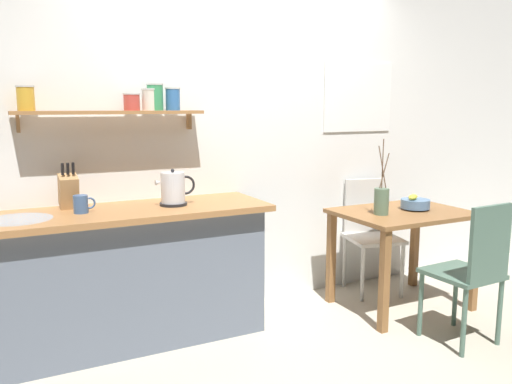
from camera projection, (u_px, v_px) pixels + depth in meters
ground_plane at (285, 330)px, 3.63m from camera, size 14.00×14.00×0.00m
back_wall at (268, 131)px, 4.07m from camera, size 6.80×0.11×2.70m
kitchen_counter at (128, 275)px, 3.40m from camera, size 1.83×0.63×0.90m
wall_shelf at (122, 104)px, 3.39m from camera, size 1.21×0.20×0.31m
dining_table at (403, 227)px, 3.98m from camera, size 0.97×0.73×0.76m
dining_chair_near at (473, 267)px, 3.33m from camera, size 0.42×0.43×0.95m
dining_chair_far at (370, 229)px, 4.38m from camera, size 0.49×0.49×0.93m
fruit_bowl at (415, 203)px, 4.01m from camera, size 0.22×0.22×0.12m
twig_vase at (381, 201)px, 3.82m from camera, size 0.11×0.11×0.56m
electric_kettle at (173, 189)px, 3.42m from camera, size 0.27×0.18×0.24m
knife_block at (68, 191)px, 3.30m from camera, size 0.11×0.17×0.30m
coffee_mug_by_sink at (81, 204)px, 3.18m from camera, size 0.13×0.09×0.11m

